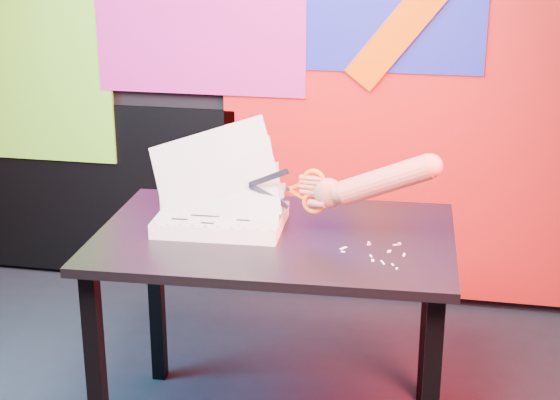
# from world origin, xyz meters

# --- Properties ---
(room) EXTENTS (3.01, 3.01, 2.71)m
(room) POSITION_xyz_m (0.00, 0.00, 1.35)
(room) COLOR black
(room) RESTS_ON ground
(backdrop) EXTENTS (2.88, 0.05, 2.08)m
(backdrop) POSITION_xyz_m (0.06, 1.46, 0.96)
(backdrop) COLOR red
(backdrop) RESTS_ON ground
(work_table) EXTENTS (1.17, 0.81, 0.75)m
(work_table) POSITION_xyz_m (0.32, 0.32, 0.65)
(work_table) COLOR black
(work_table) RESTS_ON ground
(printout_stack) EXTENTS (0.48, 0.32, 0.37)m
(printout_stack) POSITION_xyz_m (0.14, 0.35, 0.78)
(printout_stack) COLOR silver
(printout_stack) RESTS_ON work_table
(scissors) EXTENTS (0.26, 0.04, 0.15)m
(scissors) POSITION_xyz_m (0.43, 0.34, 0.89)
(scissors) COLOR silver
(scissors) RESTS_ON printout_stack
(hand_forearm) EXTENTS (0.43, 0.12, 0.20)m
(hand_forearm) POSITION_xyz_m (0.64, 0.31, 0.95)
(hand_forearm) COLOR #B44F3C
(hand_forearm) RESTS_ON work_table
(paper_clippings) EXTENTS (0.20, 0.21, 0.00)m
(paper_clippings) POSITION_xyz_m (0.66, 0.23, 0.75)
(paper_clippings) COLOR beige
(paper_clippings) RESTS_ON work_table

